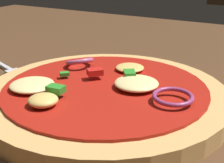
# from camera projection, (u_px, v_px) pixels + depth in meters

# --- Properties ---
(dining_table) EXTENTS (1.34, 1.03, 0.03)m
(dining_table) POSITION_uv_depth(u_px,v_px,m) (111.00, 110.00, 0.38)
(dining_table) COLOR #4C301C
(dining_table) RESTS_ON ground
(pizza) EXTENTS (0.27, 0.27, 0.04)m
(pizza) POSITION_uv_depth(u_px,v_px,m) (103.00, 94.00, 0.36)
(pizza) COLOR tan
(pizza) RESTS_ON dining_table
(fork) EXTENTS (0.17, 0.07, 0.00)m
(fork) POSITION_uv_depth(u_px,v_px,m) (4.00, 67.00, 0.48)
(fork) COLOR silver
(fork) RESTS_ON dining_table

